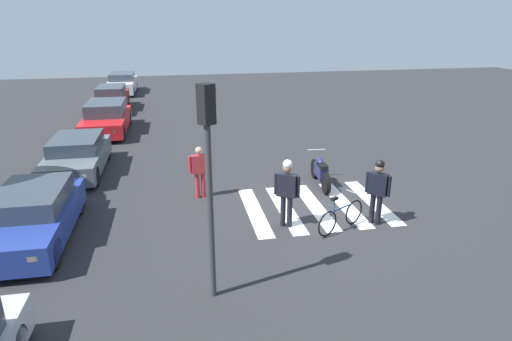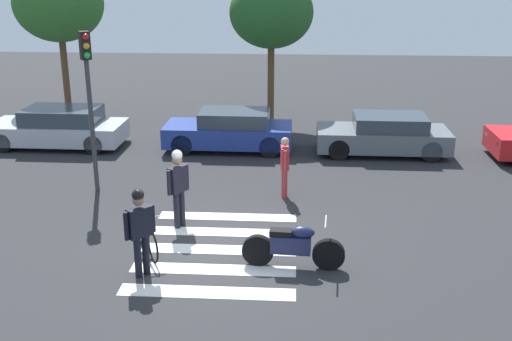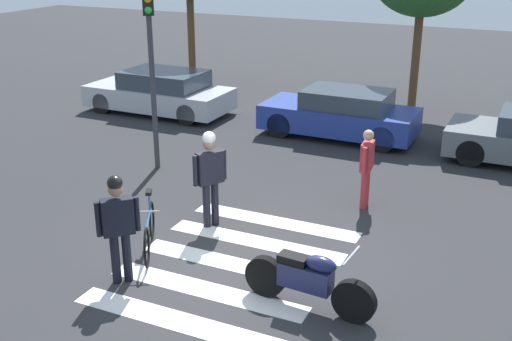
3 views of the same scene
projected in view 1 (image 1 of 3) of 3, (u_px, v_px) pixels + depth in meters
ground_plane at (315, 206)px, 12.73m from camera, size 60.00×60.00×0.00m
police_motorcycle at (321, 172)px, 14.15m from camera, size 2.06×0.62×1.04m
leaning_bicycle at (341, 217)px, 11.23m from camera, size 0.89×1.54×1.00m
officer_on_foot at (287, 188)px, 11.19m from camera, size 0.43×0.60×1.85m
officer_by_motorcycle at (378, 187)px, 11.36m from camera, size 0.50×0.51×1.80m
pedestrian_bystander at (200, 169)px, 13.07m from camera, size 0.23×0.65×1.61m
crosswalk_stripes at (315, 206)px, 12.73m from camera, size 3.30×4.05×0.01m
car_blue_hatchback at (33, 216)px, 10.67m from camera, size 4.13×1.78×1.30m
car_grey_coupe at (77, 156)px, 15.28m from camera, size 4.16×1.83×1.26m
car_red_convertible at (107, 118)px, 20.47m from camera, size 4.54×1.94×1.43m
car_maroon_wagon at (111, 99)px, 25.24m from camera, size 4.30×1.72×1.36m
car_white_van at (122, 83)px, 30.72m from camera, size 4.47×1.84×1.38m
traffic_light_pole at (209, 161)px, 7.77m from camera, size 0.33×0.35×4.21m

